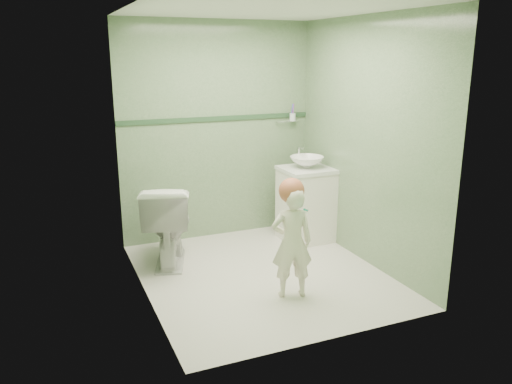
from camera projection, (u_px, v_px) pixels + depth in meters
name	position (u px, v px, depth m)	size (l,w,h in m)	color
ground	(262.00, 274.00, 4.90)	(2.50, 2.50, 0.00)	silver
room_shell	(263.00, 151.00, 4.58)	(2.50, 2.54, 2.40)	#698B63
trim_stripe	(217.00, 119.00, 5.64)	(2.20, 0.02, 0.05)	#2A4A2E
vanity	(306.00, 205.00, 5.73)	(0.52, 0.50, 0.80)	white
counter	(307.00, 170.00, 5.62)	(0.54, 0.52, 0.04)	white
basin	(307.00, 162.00, 5.60)	(0.37, 0.37, 0.13)	white
faucet	(299.00, 152.00, 5.75)	(0.03, 0.13, 0.18)	silver
cup_holder	(292.00, 117.00, 5.94)	(0.26, 0.07, 0.21)	silver
toilet	(168.00, 223.00, 5.09)	(0.46, 0.81, 0.83)	white
toddler	(292.00, 243.00, 4.35)	(0.35, 0.23, 0.97)	white
hair_cap	(292.00, 191.00, 4.26)	(0.22, 0.22, 0.22)	#AD5A3C
teal_toothbrush	(305.00, 209.00, 4.16)	(0.11, 0.14, 0.08)	#059A86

